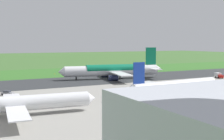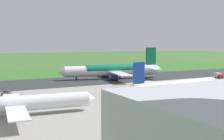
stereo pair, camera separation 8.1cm
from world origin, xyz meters
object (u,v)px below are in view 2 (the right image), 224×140
(service_truck_baggage, at_px, (219,75))
(no_stopping_sign, at_px, (66,72))
(airliner_parked_far, at_px, (17,103))
(traffic_cone_orange, at_px, (55,74))
(airliner_main, at_px, (113,70))
(airliner_parked_mid, at_px, (176,86))
(service_car_followme, at_px, (7,93))

(service_truck_baggage, xyz_separation_m, no_stopping_sign, (64.55, -54.01, -0.05))
(airliner_parked_far, xyz_separation_m, traffic_cone_orange, (-36.47, -92.12, -2.98))
(no_stopping_sign, bearing_deg, service_truck_baggage, 140.08)
(airliner_main, bearing_deg, airliner_parked_far, 45.25)
(airliner_main, distance_m, airliner_parked_mid, 51.55)
(airliner_main, distance_m, no_stopping_sign, 34.81)
(service_truck_baggage, distance_m, no_stopping_sign, 84.16)
(traffic_cone_orange, bearing_deg, airliner_main, 119.29)
(airliner_parked_mid, height_order, no_stopping_sign, airliner_parked_mid)
(service_truck_baggage, relative_size, no_stopping_sign, 2.76)
(airliner_parked_mid, distance_m, traffic_cone_orange, 88.71)
(airliner_main, bearing_deg, service_truck_baggage, 155.93)
(airliner_main, distance_m, airliner_parked_far, 79.97)
(service_car_followme, bearing_deg, airliner_parked_far, 86.34)
(traffic_cone_orange, bearing_deg, service_car_followme, 60.25)
(service_truck_baggage, height_order, service_car_followme, service_truck_baggage)
(airliner_parked_far, xyz_separation_m, service_truck_baggage, (-106.51, -34.36, -1.85))
(airliner_parked_mid, relative_size, traffic_cone_orange, 75.35)
(service_car_followme, distance_m, no_stopping_sign, 69.16)
(service_truck_baggage, bearing_deg, airliner_main, -24.07)
(airliner_parked_mid, bearing_deg, service_car_followme, -26.98)
(airliner_parked_far, relative_size, service_car_followme, 9.22)
(airliner_main, relative_size, service_car_followme, 12.15)
(airliner_parked_far, distance_m, service_car_followme, 32.05)
(traffic_cone_orange, bearing_deg, service_truck_baggage, 140.49)
(no_stopping_sign, bearing_deg, airliner_parked_mid, 98.46)
(service_truck_baggage, bearing_deg, traffic_cone_orange, -39.51)
(airliner_main, height_order, no_stopping_sign, airliner_main)
(airliner_parked_far, relative_size, service_truck_baggage, 6.57)
(airliner_main, distance_m, service_car_followme, 59.79)
(service_truck_baggage, relative_size, service_car_followme, 1.40)
(service_truck_baggage, bearing_deg, service_car_followme, 1.35)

